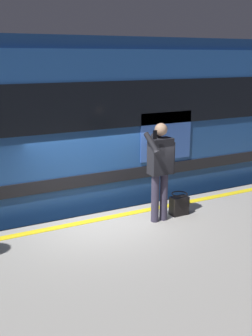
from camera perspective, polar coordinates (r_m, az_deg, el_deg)
The scene contains 8 objects.
ground_plane at distance 8.25m, azimuth -3.49°, elevation -13.56°, with size 23.56×23.56×0.00m, color #4C4742.
platform at distance 6.10m, azimuth 6.52°, elevation -18.86°, with size 13.81×4.95×1.13m, color gray.
safety_line at distance 7.51m, azimuth -2.69°, elevation -6.98°, with size 13.53×0.16×0.01m, color yellow.
track_rail_near at distance 9.15m, azimuth -6.46°, elevation -10.01°, with size 17.95×0.08×0.16m, color slate.
track_rail_far at distance 10.39m, azimuth -9.35°, elevation -6.92°, with size 17.95×0.08×0.16m, color slate.
train_carriage at distance 8.87m, azimuth -12.21°, elevation 6.28°, with size 13.19×2.84×4.20m.
passenger at distance 7.10m, azimuth 4.79°, elevation 0.53°, with size 0.57×0.55×1.77m.
handbag at distance 7.66m, azimuth 7.45°, elevation -5.13°, with size 0.33×0.30×0.42m.
Camera 1 is at (2.90, 6.61, 3.99)m, focal length 43.54 mm.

